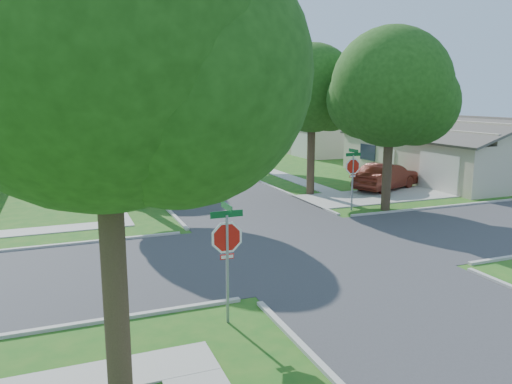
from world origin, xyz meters
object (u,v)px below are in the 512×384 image
object	(u,v)px
tree_w_far	(98,96)
tree_e_near	(313,92)
car_curb_west	(132,142)
tree_e_mid	(239,85)
tree_sw_corner	(105,43)
car_driveway	(386,176)
stop_sign_sw	(227,242)
house_ne_near	(446,155)
tree_w_mid	(111,81)
house_ne_far	(318,136)
car_curb_east	(191,147)
tree_w_near	(137,82)
stop_sign_ne	(353,169)
tree_ne_corner	(392,93)
tree_e_far	(196,91)

from	to	relation	value
tree_w_far	tree_e_near	bearing A→B (deg)	-69.39
tree_w_far	car_curb_west	bearing A→B (deg)	48.53
tree_e_mid	tree_sw_corner	xyz separation A→B (m)	(-12.19, -28.00, 0.01)
tree_sw_corner	car_driveway	size ratio (longest dim) A/B	2.00
stop_sign_sw	car_curb_west	world-z (taller)	stop_sign_sw
tree_sw_corner	house_ne_near	bearing A→B (deg)	37.52
tree_w_mid	tree_w_far	size ratio (longest dim) A/B	1.19
house_ne_far	car_curb_east	distance (m)	12.86
tree_w_near	tree_w_mid	xyz separation A→B (m)	(0.00, 12.00, 0.37)
house_ne_far	car_curb_east	size ratio (longest dim) A/B	3.17
tree_w_mid	house_ne_far	xyz separation A→B (m)	(20.63, 7.99, -4.97)
house_ne_far	house_ne_near	bearing A→B (deg)	-90.00
stop_sign_ne	car_driveway	size ratio (longest dim) A/B	0.62
tree_e_mid	house_ne_near	distance (m)	15.77
stop_sign_ne	car_driveway	distance (m)	6.42
stop_sign_sw	tree_sw_corner	bearing A→B (deg)	-140.03
stop_sign_sw	car_curb_west	size ratio (longest dim) A/B	0.61
tree_w_mid	stop_sign_ne	bearing A→B (deg)	-60.20
tree_w_near	tree_w_far	distance (m)	25.01
tree_e_mid	car_curb_east	bearing A→B (deg)	99.71
tree_w_near	car_driveway	size ratio (longest dim) A/B	1.88
tree_w_near	car_curb_west	xyz separation A→B (m)	(3.44, 28.90, -5.41)
car_curb_east	house_ne_far	bearing A→B (deg)	-4.28
tree_w_mid	tree_w_far	world-z (taller)	tree_w_mid
car_driveway	car_curb_east	size ratio (longest dim) A/B	1.11
tree_ne_corner	car_curb_east	xyz separation A→B (m)	(-3.16, 25.90, -4.86)
tree_e_far	tree_ne_corner	distance (m)	29.85
tree_e_mid	car_curb_west	distance (m)	18.76
tree_w_near	car_curb_west	distance (m)	29.61
tree_sw_corner	tree_e_near	bearing A→B (deg)	52.70
stop_sign_sw	house_ne_near	size ratio (longest dim) A/B	0.22
tree_e_mid	tree_e_far	xyz separation A→B (m)	(-0.00, 13.00, -0.27)
tree_e_mid	house_ne_near	size ratio (longest dim) A/B	0.68
car_driveway	tree_w_far	bearing A→B (deg)	6.39
tree_e_far	house_ne_far	size ratio (longest dim) A/B	0.64
stop_sign_sw	tree_ne_corner	world-z (taller)	tree_ne_corner
tree_e_near	car_curb_west	xyz separation A→B (m)	(-5.95, 28.90, -4.93)
tree_w_far	tree_ne_corner	world-z (taller)	tree_ne_corner
car_driveway	tree_w_near	bearing A→B (deg)	65.83
tree_e_mid	stop_sign_ne	bearing A→B (deg)	-90.20
tree_e_near	car_curb_east	xyz separation A→B (m)	(-1.55, 21.10, -4.91)
car_curb_east	car_driveway	bearing A→B (deg)	-72.76
stop_sign_ne	tree_e_near	xyz separation A→B (m)	(0.05, 4.31, 3.61)
stop_sign_ne	car_curb_west	world-z (taller)	stop_sign_ne
tree_w_mid	house_ne_near	xyz separation A→B (m)	(20.63, -10.01, -4.97)
tree_e_near	tree_w_near	distance (m)	9.41
stop_sign_ne	car_driveway	bearing A→B (deg)	39.43
stop_sign_sw	car_curb_west	xyz separation A→B (m)	(3.50, 42.61, -1.32)
tree_w_near	tree_sw_corner	world-z (taller)	tree_sw_corner
stop_sign_ne	tree_w_far	world-z (taller)	tree_w_far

